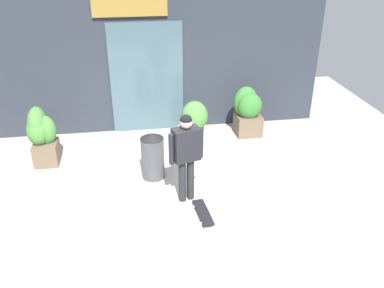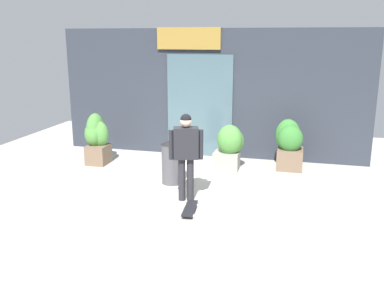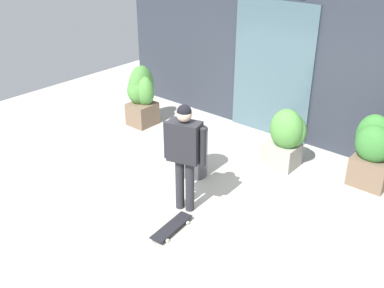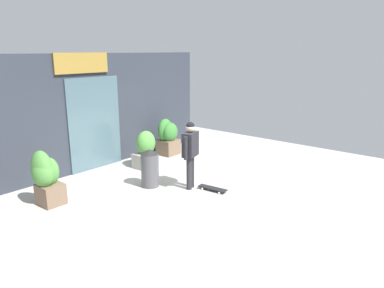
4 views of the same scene
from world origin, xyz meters
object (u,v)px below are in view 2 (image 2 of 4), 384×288
Objects in this scene: planter_box_left at (230,146)px; planter_box_mid at (97,137)px; planter_box_right at (289,144)px; skateboarder at (186,148)px; skateboard at (190,208)px; trash_bin at (172,161)px.

planter_box_mid reaches higher than planter_box_left.
skateboarder is at bearing -126.16° from planter_box_right.
planter_box_right reaches higher than planter_box_left.
planter_box_mid is (-3.22, -0.29, 0.08)m from planter_box_left.
planter_box_left is at bearing 168.64° from skateboard.
skateboarder reaches higher than trash_bin.
planter_box_left is 0.91× the size of planter_box_right.
planter_box_right reaches higher than trash_bin.
planter_box_mid is (-2.75, 1.80, -0.36)m from skateboarder.
skateboarder is 1.36× the size of planter_box_mid.
trash_bin is (-0.75, 1.38, 0.42)m from skateboard.
planter_box_right is 0.96× the size of planter_box_mid.
skateboard is 0.62× the size of planter_box_mid.
skateboard is at bearing -95.63° from planter_box_left.
skateboarder is 1.15m from trash_bin.
skateboarder is 1.11m from skateboard.
planter_box_mid is at bearing -133.97° from skateboard.
trash_bin is at bearing -129.16° from planter_box_left.
trash_bin is at bearing -145.51° from planter_box_right.
planter_box_left is at bearing -164.50° from planter_box_right.
planter_box_left is 0.87× the size of planter_box_mid.
planter_box_mid is at bearing -171.74° from planter_box_right.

